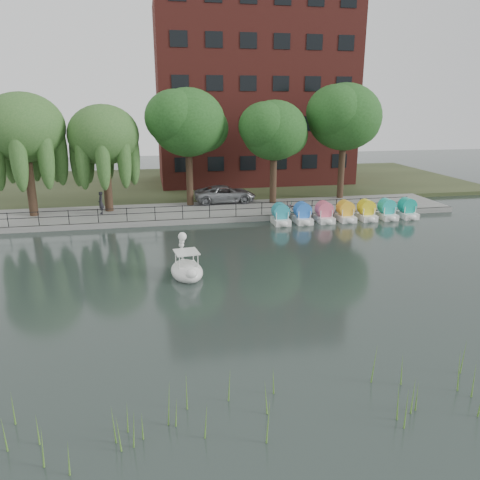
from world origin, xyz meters
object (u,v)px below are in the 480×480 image
object	(u,v)px
bicycle	(286,206)
pedestrian	(101,201)
minivan	(225,193)
swan_boat	(186,267)

from	to	relation	value
bicycle	pedestrian	size ratio (longest dim) A/B	0.87
bicycle	minivan	bearing A→B (deg)	58.96
bicycle	pedestrian	world-z (taller)	pedestrian
pedestrian	minivan	bearing A→B (deg)	90.68
bicycle	pedestrian	xyz separation A→B (m)	(-13.99, 2.40, 0.49)
bicycle	swan_boat	xyz separation A→B (m)	(-8.62, -11.26, -0.43)
bicycle	swan_boat	world-z (taller)	swan_boat
minivan	pedestrian	xyz separation A→B (m)	(-10.04, -2.40, 0.16)
swan_boat	bicycle	bearing A→B (deg)	45.02
minivan	bicycle	distance (m)	6.23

